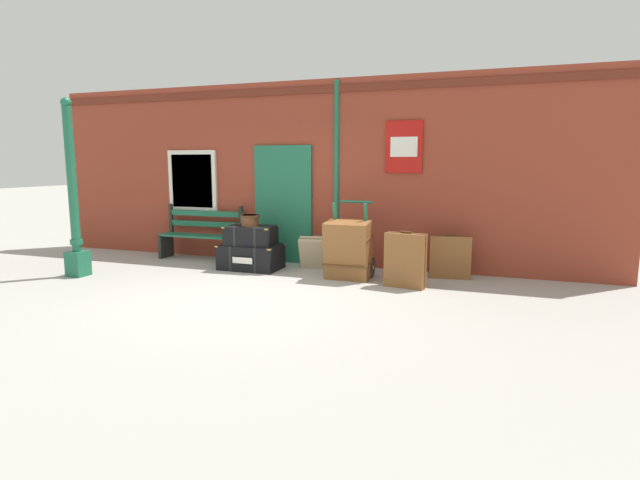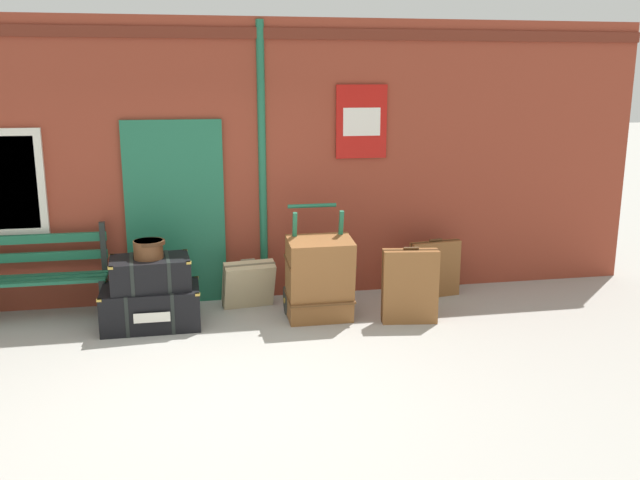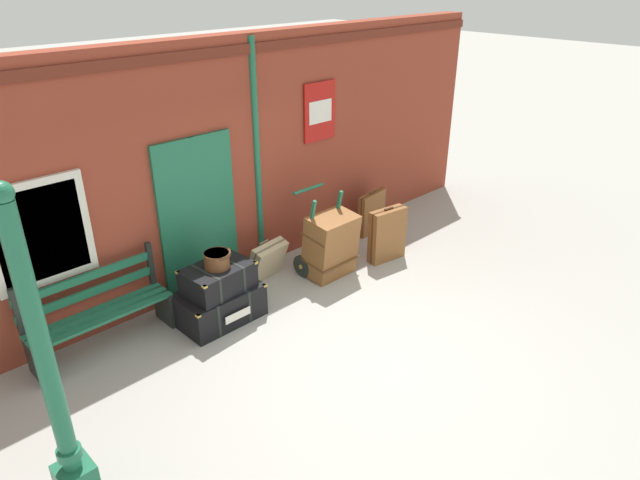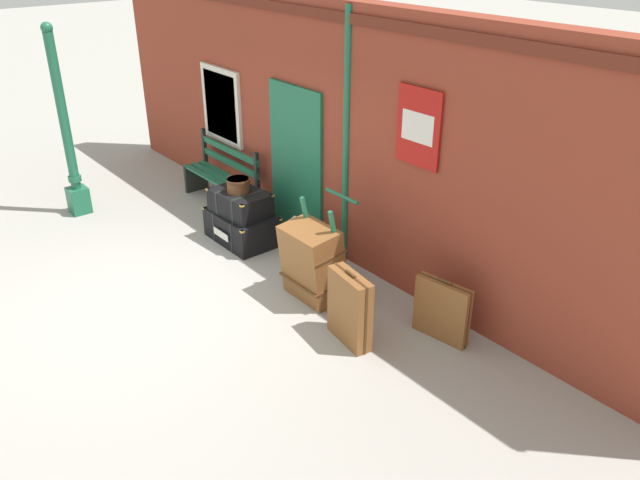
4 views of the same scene
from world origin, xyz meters
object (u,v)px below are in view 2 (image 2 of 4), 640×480
object	(u,v)px
round_hatbox	(148,248)
suitcase_brown	(249,284)
suitcase_tan	(435,269)
platform_bench	(30,279)
suitcase_slate	(410,286)
porters_trolley	(317,291)
steamer_trunk_middle	(150,273)
steamer_trunk_base	(151,306)
large_brown_trunk	(320,279)

from	to	relation	value
round_hatbox	suitcase_brown	world-z (taller)	round_hatbox
suitcase_brown	suitcase_tan	xyz separation A→B (m)	(2.21, 0.02, 0.05)
platform_bench	suitcase_tan	bearing A→B (deg)	-1.11
suitcase_slate	suitcase_tan	bearing A→B (deg)	54.37
platform_bench	porters_trolley	size ratio (longest dim) A/B	1.34
steamer_trunk_middle	suitcase_slate	bearing A→B (deg)	-8.28
round_hatbox	porters_trolley	xyz separation A→B (m)	(1.76, 0.04, -0.58)
porters_trolley	steamer_trunk_base	bearing A→B (deg)	-179.49
steamer_trunk_base	large_brown_trunk	world-z (taller)	large_brown_trunk
steamer_trunk_base	suitcase_tan	size ratio (longest dim) A/B	1.43
steamer_trunk_base	large_brown_trunk	xyz separation A→B (m)	(1.77, -0.16, 0.25)
platform_bench	steamer_trunk_middle	size ratio (longest dim) A/B	1.89
steamer_trunk_base	suitcase_tan	distance (m)	3.29
round_hatbox	suitcase_tan	size ratio (longest dim) A/B	0.46
platform_bench	steamer_trunk_middle	bearing A→B (deg)	-20.75
steamer_trunk_base	porters_trolley	distance (m)	1.77
platform_bench	suitcase_tan	xyz separation A→B (m)	(4.54, -0.09, -0.11)
steamer_trunk_middle	suitcase_tan	bearing A→B (deg)	6.98
steamer_trunk_middle	round_hatbox	xyz separation A→B (m)	(-0.00, -0.02, 0.27)
steamer_trunk_base	large_brown_trunk	distance (m)	1.79
steamer_trunk_base	steamer_trunk_middle	world-z (taller)	steamer_trunk_middle
large_brown_trunk	round_hatbox	bearing A→B (deg)	175.66
large_brown_trunk	suitcase_brown	bearing A→B (deg)	143.25
platform_bench	steamer_trunk_middle	world-z (taller)	platform_bench
large_brown_trunk	suitcase_slate	distance (m)	0.96
steamer_trunk_middle	suitcase_tan	distance (m)	3.29
porters_trolley	platform_bench	bearing A→B (deg)	171.40
steamer_trunk_base	steamer_trunk_middle	size ratio (longest dim) A/B	1.20
porters_trolley	large_brown_trunk	xyz separation A→B (m)	(0.00, -0.18, 0.19)
steamer_trunk_base	suitcase_slate	bearing A→B (deg)	-8.46
platform_bench	suitcase_slate	distance (m)	4.07
steamer_trunk_middle	large_brown_trunk	size ratio (longest dim) A/B	0.92
round_hatbox	platform_bench	bearing A→B (deg)	158.61
large_brown_trunk	suitcase_brown	size ratio (longest dim) A/B	1.52
steamer_trunk_base	suitcase_slate	size ratio (longest dim) A/B	1.22
suitcase_tan	large_brown_trunk	bearing A→B (deg)	-159.88
suitcase_slate	platform_bench	bearing A→B (deg)	167.54
steamer_trunk_middle	suitcase_tan	world-z (taller)	steamer_trunk_middle
platform_bench	round_hatbox	bearing A→B (deg)	-21.39
large_brown_trunk	steamer_trunk_base	bearing A→B (deg)	174.84
steamer_trunk_middle	suitcase_tan	xyz separation A→B (m)	(3.25, 0.40, -0.24)
platform_bench	suitcase_brown	bearing A→B (deg)	-2.53
porters_trolley	suitcase_brown	world-z (taller)	porters_trolley
steamer_trunk_base	large_brown_trunk	size ratio (longest dim) A/B	1.10
platform_bench	large_brown_trunk	xyz separation A→B (m)	(3.04, -0.64, 0.02)
steamer_trunk_middle	large_brown_trunk	xyz separation A→B (m)	(1.76, -0.15, -0.12)
large_brown_trunk	suitcase_slate	size ratio (longest dim) A/B	1.11
porters_trolley	suitcase_slate	xyz separation A→B (m)	(0.93, -0.42, 0.12)
steamer_trunk_base	round_hatbox	size ratio (longest dim) A/B	3.14
suitcase_tan	steamer_trunk_middle	bearing A→B (deg)	-173.02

